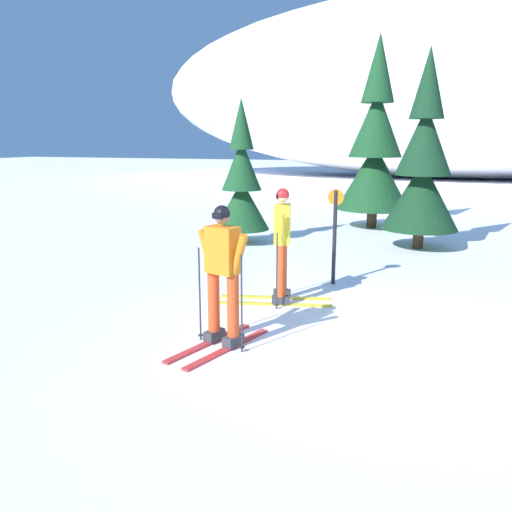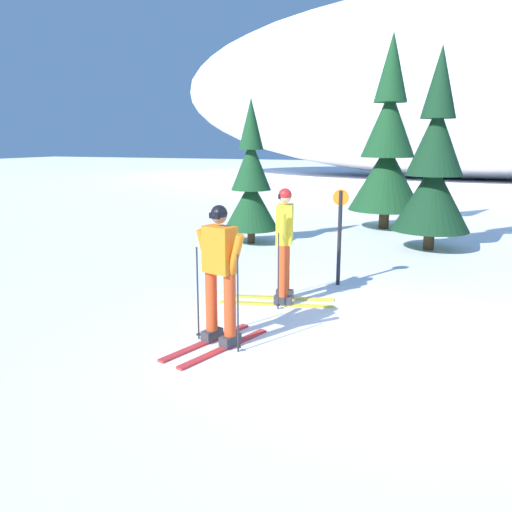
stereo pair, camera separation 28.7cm
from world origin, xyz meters
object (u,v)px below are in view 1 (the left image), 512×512
(skier_orange_jacket, at_px, (222,273))
(pine_tree_far_left, at_px, (242,184))
(skier_yellow_jacket, at_px, (282,243))
(trail_marker_post, at_px, (335,232))
(pine_tree_left, at_px, (375,149))
(pine_tree_center_left, at_px, (423,167))

(skier_orange_jacket, relative_size, pine_tree_far_left, 0.50)
(skier_orange_jacket, distance_m, skier_yellow_jacket, 1.95)
(skier_orange_jacket, xyz_separation_m, trail_marker_post, (0.77, 3.28, 0.03))
(pine_tree_left, bearing_deg, skier_orange_jacket, -93.90)
(pine_tree_left, bearing_deg, pine_tree_center_left, -62.31)
(skier_yellow_jacket, bearing_deg, pine_tree_center_left, 69.77)
(skier_yellow_jacket, distance_m, pine_tree_center_left, 5.57)
(pine_tree_left, distance_m, trail_marker_post, 6.65)
(pine_tree_left, height_order, pine_tree_center_left, pine_tree_left)
(skier_orange_jacket, bearing_deg, pine_tree_center_left, 73.61)
(skier_yellow_jacket, xyz_separation_m, pine_tree_left, (0.48, 7.85, 1.32))
(pine_tree_left, height_order, trail_marker_post, pine_tree_left)
(skier_yellow_jacket, distance_m, trail_marker_post, 1.46)
(skier_yellow_jacket, bearing_deg, pine_tree_left, 86.51)
(skier_yellow_jacket, relative_size, pine_tree_left, 0.34)
(skier_orange_jacket, height_order, skier_yellow_jacket, skier_yellow_jacket)
(trail_marker_post, bearing_deg, skier_orange_jacket, -103.24)
(pine_tree_far_left, distance_m, pine_tree_left, 4.54)
(pine_tree_far_left, relative_size, pine_tree_left, 0.65)
(skier_orange_jacket, height_order, pine_tree_left, pine_tree_left)
(pine_tree_far_left, relative_size, pine_tree_center_left, 0.77)
(pine_tree_far_left, height_order, pine_tree_left, pine_tree_left)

